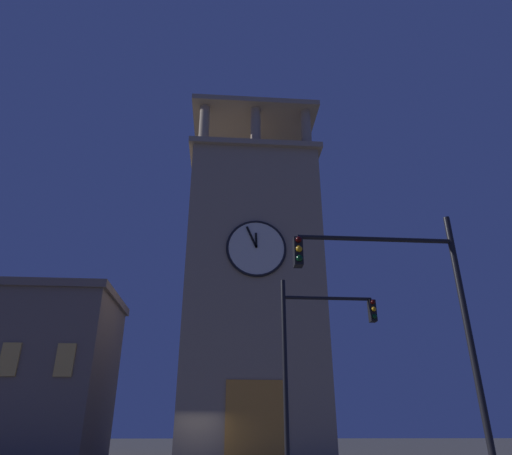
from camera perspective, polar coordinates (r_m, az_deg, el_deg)
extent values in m
cube|color=gray|center=(29.21, -0.43, -8.72)|extent=(8.34, 6.17, 18.84)
cube|color=gray|center=(33.14, -0.38, 7.50)|extent=(8.94, 6.77, 0.40)
cylinder|color=gray|center=(32.51, 6.38, 12.17)|extent=(0.70, 0.70, 3.14)
cylinder|color=gray|center=(32.10, -0.05, 12.53)|extent=(0.70, 0.70, 3.14)
cylinder|color=gray|center=(32.09, -6.58, 12.74)|extent=(0.70, 0.70, 3.14)
cylinder|color=gray|center=(36.55, 4.99, 7.54)|extent=(0.70, 0.70, 3.14)
cylinder|color=gray|center=(36.18, -0.65, 7.80)|extent=(0.70, 0.70, 3.14)
cylinder|color=gray|center=(36.17, -6.35, 7.98)|extent=(0.70, 0.70, 3.14)
cube|color=gray|center=(35.15, -0.36, 12.40)|extent=(8.94, 6.77, 0.40)
cylinder|color=black|center=(35.94, -0.36, 14.05)|extent=(0.12, 0.12, 2.19)
cylinder|color=silver|center=(26.90, 0.04, -2.65)|extent=(3.47, 0.12, 3.47)
torus|color=black|center=(26.88, 0.05, -2.63)|extent=(3.63, 0.16, 3.63)
cube|color=black|center=(26.99, 0.03, -1.63)|extent=(0.15, 0.06, 0.96)
cube|color=black|center=(27.05, -0.56, -1.22)|extent=(0.70, 0.06, 1.40)
cube|color=orange|center=(25.09, 0.03, -23.31)|extent=(3.20, 0.24, 4.00)
cube|color=#E0B259|center=(28.04, -23.06, -15.18)|extent=(1.00, 0.12, 1.80)
cube|color=#E0B259|center=(29.09, -28.79, -14.43)|extent=(1.00, 0.12, 1.80)
cylinder|color=black|center=(15.31, 3.73, -18.10)|extent=(0.16, 0.16, 6.35)
cylinder|color=black|center=(16.08, 9.04, -8.85)|extent=(3.11, 0.12, 0.12)
cube|color=black|center=(16.40, 14.52, -10.22)|extent=(0.22, 0.30, 0.75)
sphere|color=#360505|center=(16.30, 14.61, -9.13)|extent=(0.16, 0.16, 0.16)
sphere|color=orange|center=(16.24, 14.71, -9.97)|extent=(0.16, 0.16, 0.16)
sphere|color=#063316|center=(16.18, 14.80, -10.83)|extent=(0.16, 0.16, 0.16)
cylinder|color=black|center=(12.19, 25.60, -13.28)|extent=(0.16, 0.16, 6.74)
cylinder|color=black|center=(12.07, 14.85, -1.44)|extent=(4.08, 0.12, 0.12)
cube|color=black|center=(11.41, 5.34, -3.15)|extent=(0.22, 0.30, 0.75)
sphere|color=#360505|center=(11.35, 5.43, -1.53)|extent=(0.16, 0.16, 0.16)
sphere|color=orange|center=(11.26, 5.48, -2.70)|extent=(0.16, 0.16, 0.16)
sphere|color=#063316|center=(11.17, 5.53, -3.89)|extent=(0.16, 0.16, 0.16)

